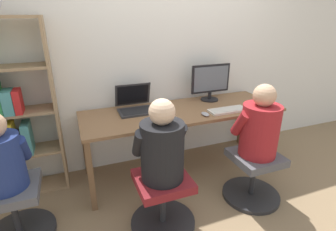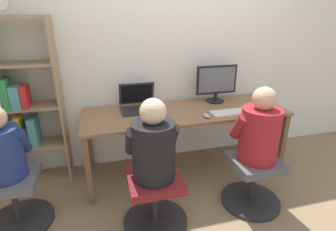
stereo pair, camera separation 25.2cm
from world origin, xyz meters
TOP-DOWN VIEW (x-y plane):
  - ground_plane at (0.00, 0.00)m, footprint 14.00×14.00m
  - wall_back at (0.00, 0.78)m, footprint 10.00×0.05m
  - desk at (0.00, 0.36)m, footprint 2.10×0.71m
  - desktop_monitor at (0.43, 0.55)m, footprint 0.48×0.20m
  - laptop at (-0.47, 0.52)m, footprint 0.38×0.34m
  - keyboard at (0.42, 0.15)m, footprint 0.41×0.16m
  - computer_mouse_by_keyboard at (0.14, 0.13)m, footprint 0.07×0.11m
  - office_chair_left at (0.44, -0.33)m, footprint 0.55×0.55m
  - office_chair_right at (-0.49, -0.36)m, footprint 0.55×0.55m
  - person_at_monitor at (0.44, -0.32)m, footprint 0.41×0.34m
  - person_at_laptop at (-0.49, -0.35)m, footprint 0.41×0.34m
  - office_chair_side at (-1.61, -0.06)m, footprint 0.55×0.55m
  - person_near_shelf at (-1.61, -0.06)m, footprint 0.36×0.30m

SIDE VIEW (x-z plane):
  - ground_plane at x=0.00m, z-range 0.00..0.00m
  - office_chair_left at x=0.44m, z-range 0.00..0.48m
  - office_chair_right at x=-0.49m, z-range 0.00..0.48m
  - office_chair_side at x=-1.61m, z-range 0.00..0.48m
  - desk at x=0.00m, z-range 0.30..1.03m
  - person_near_shelf at x=-1.61m, z-range 0.43..1.02m
  - keyboard at x=0.42m, z-range 0.73..0.75m
  - computer_mouse_by_keyboard at x=0.14m, z-range 0.73..0.76m
  - person_at_laptop at x=-0.49m, z-range 0.42..1.07m
  - person_at_monitor at x=0.44m, z-range 0.42..1.08m
  - laptop at x=-0.47m, z-range 0.65..0.92m
  - desktop_monitor at x=0.43m, z-range 0.73..1.15m
  - wall_back at x=0.00m, z-range 0.00..2.60m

